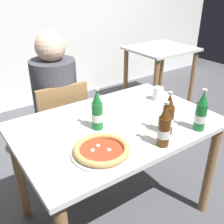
{
  "coord_description": "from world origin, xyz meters",
  "views": [
    {
      "loc": [
        -0.81,
        -1.11,
        1.51
      ],
      "look_at": [
        0.0,
        0.05,
        0.8
      ],
      "focal_mm": 41.72,
      "sensor_mm": 36.0,
      "label": 1
    }
  ],
  "objects_px": {
    "beer_bottle_extra": "(201,113)",
    "napkin_with_cutlery": "(94,108)",
    "chair_behind_table": "(60,125)",
    "pizza_margherita_near": "(102,150)",
    "beer_bottle_center": "(97,112)",
    "dining_table_main": "(117,138)",
    "paper_cup": "(158,94)",
    "dining_table_background": "(160,60)",
    "diner_seated": "(57,111)",
    "beer_bottle_left": "(164,128)",
    "beer_bottle_right": "(168,116)"
  },
  "relations": [
    {
      "from": "beer_bottle_extra",
      "to": "napkin_with_cutlery",
      "type": "height_order",
      "value": "beer_bottle_extra"
    },
    {
      "from": "chair_behind_table",
      "to": "beer_bottle_extra",
      "type": "relative_size",
      "value": 3.44
    },
    {
      "from": "chair_behind_table",
      "to": "beer_bottle_extra",
      "type": "bearing_deg",
      "value": 119.17
    },
    {
      "from": "pizza_margherita_near",
      "to": "beer_bottle_center",
      "type": "bearing_deg",
      "value": 62.41
    },
    {
      "from": "chair_behind_table",
      "to": "pizza_margherita_near",
      "type": "relative_size",
      "value": 2.82
    },
    {
      "from": "beer_bottle_center",
      "to": "beer_bottle_extra",
      "type": "distance_m",
      "value": 0.58
    },
    {
      "from": "dining_table_main",
      "to": "beer_bottle_extra",
      "type": "xyz_separation_m",
      "value": [
        0.34,
        -0.33,
        0.22
      ]
    },
    {
      "from": "dining_table_main",
      "to": "beer_bottle_center",
      "type": "bearing_deg",
      "value": 175.97
    },
    {
      "from": "paper_cup",
      "to": "dining_table_background",
      "type": "bearing_deg",
      "value": 44.53
    },
    {
      "from": "paper_cup",
      "to": "dining_table_main",
      "type": "bearing_deg",
      "value": -166.58
    },
    {
      "from": "beer_bottle_extra",
      "to": "chair_behind_table",
      "type": "bearing_deg",
      "value": 115.55
    },
    {
      "from": "diner_seated",
      "to": "beer_bottle_center",
      "type": "relative_size",
      "value": 4.89
    },
    {
      "from": "pizza_margherita_near",
      "to": "diner_seated",
      "type": "bearing_deg",
      "value": 80.89
    },
    {
      "from": "paper_cup",
      "to": "pizza_margherita_near",
      "type": "bearing_deg",
      "value": -154.95
    },
    {
      "from": "napkin_with_cutlery",
      "to": "beer_bottle_center",
      "type": "bearing_deg",
      "value": -115.97
    },
    {
      "from": "beer_bottle_left",
      "to": "beer_bottle_center",
      "type": "bearing_deg",
      "value": 118.5
    },
    {
      "from": "dining_table_main",
      "to": "diner_seated",
      "type": "relative_size",
      "value": 0.99
    },
    {
      "from": "chair_behind_table",
      "to": "diner_seated",
      "type": "bearing_deg",
      "value": -91.43
    },
    {
      "from": "napkin_with_cutlery",
      "to": "paper_cup",
      "type": "distance_m",
      "value": 0.48
    },
    {
      "from": "napkin_with_cutlery",
      "to": "pizza_margherita_near",
      "type": "bearing_deg",
      "value": -116.78
    },
    {
      "from": "chair_behind_table",
      "to": "pizza_margherita_near",
      "type": "height_order",
      "value": "chair_behind_table"
    },
    {
      "from": "diner_seated",
      "to": "paper_cup",
      "type": "height_order",
      "value": "diner_seated"
    },
    {
      "from": "beer_bottle_extra",
      "to": "napkin_with_cutlery",
      "type": "distance_m",
      "value": 0.68
    },
    {
      "from": "chair_behind_table",
      "to": "beer_bottle_right",
      "type": "height_order",
      "value": "beer_bottle_right"
    },
    {
      "from": "diner_seated",
      "to": "napkin_with_cutlery",
      "type": "distance_m",
      "value": 0.46
    },
    {
      "from": "beer_bottle_right",
      "to": "napkin_with_cutlery",
      "type": "height_order",
      "value": "beer_bottle_right"
    },
    {
      "from": "beer_bottle_center",
      "to": "beer_bottle_extra",
      "type": "height_order",
      "value": "same"
    },
    {
      "from": "dining_table_background",
      "to": "diner_seated",
      "type": "bearing_deg",
      "value": -160.44
    },
    {
      "from": "pizza_margherita_near",
      "to": "napkin_with_cutlery",
      "type": "distance_m",
      "value": 0.51
    },
    {
      "from": "dining_table_main",
      "to": "chair_behind_table",
      "type": "relative_size",
      "value": 1.41
    },
    {
      "from": "dining_table_main",
      "to": "chair_behind_table",
      "type": "distance_m",
      "value": 0.64
    },
    {
      "from": "dining_table_main",
      "to": "diner_seated",
      "type": "xyz_separation_m",
      "value": [
        -0.11,
        0.66,
        -0.05
      ]
    },
    {
      "from": "dining_table_background",
      "to": "paper_cup",
      "type": "distance_m",
      "value": 1.68
    },
    {
      "from": "diner_seated",
      "to": "pizza_margherita_near",
      "type": "bearing_deg",
      "value": -99.11
    },
    {
      "from": "pizza_margherita_near",
      "to": "beer_bottle_left",
      "type": "height_order",
      "value": "beer_bottle_left"
    },
    {
      "from": "beer_bottle_left",
      "to": "paper_cup",
      "type": "relative_size",
      "value": 2.6
    },
    {
      "from": "chair_behind_table",
      "to": "dining_table_main",
      "type": "bearing_deg",
      "value": 104.01
    },
    {
      "from": "dining_table_main",
      "to": "beer_bottle_center",
      "type": "relative_size",
      "value": 4.86
    },
    {
      "from": "dining_table_background",
      "to": "chair_behind_table",
      "type": "bearing_deg",
      "value": -159.03
    },
    {
      "from": "dining_table_background",
      "to": "beer_bottle_right",
      "type": "height_order",
      "value": "beer_bottle_right"
    },
    {
      "from": "diner_seated",
      "to": "dining_table_background",
      "type": "bearing_deg",
      "value": 19.56
    },
    {
      "from": "beer_bottle_right",
      "to": "beer_bottle_extra",
      "type": "xyz_separation_m",
      "value": [
        0.18,
        -0.08,
        0.0
      ]
    },
    {
      "from": "beer_bottle_right",
      "to": "diner_seated",
      "type": "bearing_deg",
      "value": 106.28
    },
    {
      "from": "dining_table_background",
      "to": "pizza_margherita_near",
      "type": "bearing_deg",
      "value": -141.5
    },
    {
      "from": "beer_bottle_right",
      "to": "beer_bottle_extra",
      "type": "bearing_deg",
      "value": -23.42
    },
    {
      "from": "pizza_margherita_near",
      "to": "beer_bottle_left",
      "type": "xyz_separation_m",
      "value": [
        0.3,
        -0.11,
        0.08
      ]
    },
    {
      "from": "beer_bottle_extra",
      "to": "paper_cup",
      "type": "height_order",
      "value": "beer_bottle_extra"
    },
    {
      "from": "paper_cup",
      "to": "chair_behind_table",
      "type": "bearing_deg",
      "value": 137.31
    },
    {
      "from": "diner_seated",
      "to": "napkin_with_cutlery",
      "type": "height_order",
      "value": "diner_seated"
    },
    {
      "from": "diner_seated",
      "to": "beer_bottle_right",
      "type": "relative_size",
      "value": 4.89
    }
  ]
}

